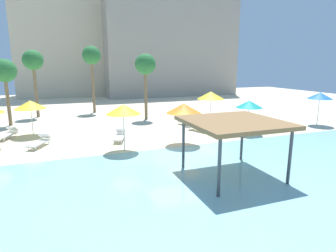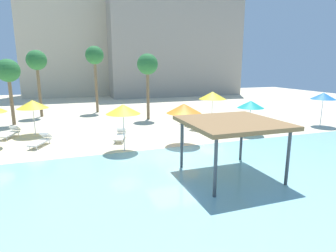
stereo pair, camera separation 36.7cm
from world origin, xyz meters
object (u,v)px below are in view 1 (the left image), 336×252
lounge_chair_3 (8,134)px  palm_tree_0 (92,57)px  palm_tree_1 (145,66)px  beach_umbrella_yellow_7 (211,95)px  palm_tree_2 (4,72)px  shade_pavilion (234,124)px  beach_umbrella_yellow_6 (123,109)px  beach_umbrella_yellow_3 (30,105)px  beach_umbrella_orange_0 (184,108)px  lounge_chair_2 (185,121)px  lounge_chair_0 (40,141)px  palm_tree_3 (33,62)px  beach_umbrella_blue_4 (320,96)px  lounge_chair_1 (120,136)px  lounge_chair_4 (197,127)px  beach_umbrella_teal_5 (249,104)px

lounge_chair_3 → palm_tree_0: 12.69m
lounge_chair_3 → palm_tree_1: palm_tree_1 is taller
beach_umbrella_yellow_7 → palm_tree_2: size_ratio=0.51×
shade_pavilion → beach_umbrella_yellow_6: (-3.85, 5.51, 0.06)m
palm_tree_2 → beach_umbrella_yellow_3: bearing=-64.7°
lounge_chair_3 → beach_umbrella_orange_0: bearing=83.2°
lounge_chair_2 → palm_tree_1: 6.39m
lounge_chair_0 → palm_tree_3: size_ratio=0.31×
beach_umbrella_blue_4 → lounge_chair_2: bearing=160.0°
lounge_chair_0 → lounge_chair_2: same height
lounge_chair_1 → lounge_chair_3: bearing=-96.1°
lounge_chair_4 → palm_tree_0: size_ratio=0.28×
beach_umbrella_teal_5 → lounge_chair_1: size_ratio=1.25×
beach_umbrella_yellow_7 → lounge_chair_2: bearing=166.5°
beach_umbrella_yellow_6 → lounge_chair_1: size_ratio=1.40×
palm_tree_1 → palm_tree_3: size_ratio=0.94×
beach_umbrella_yellow_6 → palm_tree_2: palm_tree_2 is taller
beach_umbrella_blue_4 → beach_umbrella_teal_5: bearing=-176.5°
beach_umbrella_yellow_6 → palm_tree_2: size_ratio=0.50×
lounge_chair_4 → beach_umbrella_orange_0: bearing=-60.4°
beach_umbrella_blue_4 → lounge_chair_4: 10.94m
palm_tree_3 → beach_umbrella_blue_4: bearing=-28.9°
beach_umbrella_yellow_3 → palm_tree_2: bearing=115.3°
shade_pavilion → beach_umbrella_orange_0: bearing=90.0°
beach_umbrella_yellow_7 → palm_tree_2: bearing=160.6°
beach_umbrella_yellow_7 → palm_tree_1: size_ratio=0.47×
beach_umbrella_yellow_3 → palm_tree_0: palm_tree_0 is taller
lounge_chair_1 → palm_tree_2: palm_tree_2 is taller
lounge_chair_1 → palm_tree_1: palm_tree_1 is taller
lounge_chair_1 → lounge_chair_3: same height
beach_umbrella_yellow_7 → palm_tree_0: (-8.62, 10.00, 3.31)m
palm_tree_1 → palm_tree_3: palm_tree_3 is taller
lounge_chair_1 → palm_tree_3: bearing=-134.6°
shade_pavilion → palm_tree_2: size_ratio=0.74×
lounge_chair_2 → beach_umbrella_yellow_7: bearing=73.2°
beach_umbrella_orange_0 → lounge_chair_0: bearing=162.7°
beach_umbrella_orange_0 → beach_umbrella_teal_5: (5.70, 1.03, -0.14)m
beach_umbrella_yellow_7 → lounge_chair_3: (-15.48, 0.85, -2.19)m
beach_umbrella_teal_5 → beach_umbrella_yellow_7: (-1.11, 3.80, 0.32)m
beach_umbrella_blue_4 → beach_umbrella_yellow_6: bearing=-174.8°
palm_tree_0 → lounge_chair_3: bearing=-126.8°
beach_umbrella_yellow_6 → palm_tree_2: (-7.59, 10.54, 1.96)m
lounge_chair_1 → palm_tree_0: (-0.36, 12.45, 5.51)m
palm_tree_1 → palm_tree_3: 10.83m
beach_umbrella_yellow_3 → beach_umbrella_yellow_7: beach_umbrella_yellow_7 is taller
beach_umbrella_yellow_6 → palm_tree_2: 13.13m
lounge_chair_1 → palm_tree_1: (3.81, 6.73, 4.63)m
beach_umbrella_teal_5 → beach_umbrella_yellow_6: size_ratio=0.89×
beach_umbrella_yellow_7 → lounge_chair_0: beach_umbrella_yellow_7 is taller
beach_umbrella_yellow_3 → palm_tree_2: palm_tree_2 is taller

